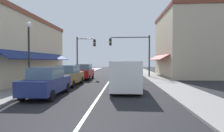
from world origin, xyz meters
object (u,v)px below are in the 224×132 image
Objects in this scene: street_lamp_left_near at (29,45)px; parked_car_second_left at (68,75)px; parked_car_nearest_left at (47,82)px; van_in_lane at (126,75)px; traffic_signal_mast_arm at (135,48)px; parked_car_third_left at (84,72)px; traffic_signal_left_corner at (83,51)px.

parked_car_second_left is at bearing 63.49° from street_lamp_left_near.
van_in_lane is (4.75, 2.37, 0.27)m from parked_car_nearest_left.
traffic_signal_mast_arm reaches higher than parked_car_second_left.
van_in_lane is at bearing 9.98° from street_lamp_left_near.
traffic_signal_left_corner reaches higher than parked_car_third_left.
parked_car_second_left is (-0.13, 4.54, 0.00)m from parked_car_nearest_left.
parked_car_third_left is at bearing 88.47° from parked_car_second_left.
parked_car_third_left is (0.09, 9.61, 0.00)m from parked_car_nearest_left.
van_in_lane is 10.36m from traffic_signal_mast_arm.
traffic_signal_mast_arm is (6.08, 12.31, 2.84)m from parked_car_nearest_left.
van_in_lane is (4.66, -7.24, 0.27)m from parked_car_third_left.
parked_car_nearest_left is 1.00× the size of parked_car_second_left.
traffic_signal_left_corner is at bearing 172.42° from traffic_signal_mast_arm.
van_in_lane is 6.94m from street_lamp_left_near.
parked_car_nearest_left is 1.00× the size of parked_car_third_left.
parked_car_nearest_left is 3.17m from street_lamp_left_near.
traffic_signal_mast_arm reaches higher than parked_car_nearest_left.
traffic_signal_left_corner is at bearing 95.45° from parked_car_second_left.
parked_car_second_left is at bearing -128.58° from traffic_signal_mast_arm.
parked_car_second_left is 5.07m from parked_car_third_left.
street_lamp_left_near is at bearing -115.60° from parked_car_second_left.
parked_car_nearest_left is 5.31m from van_in_lane.
traffic_signal_left_corner is (-0.69, 8.69, 2.65)m from parked_car_second_left.
traffic_signal_mast_arm is (5.99, 2.71, 2.84)m from parked_car_third_left.
traffic_signal_mast_arm is at bearing 54.69° from street_lamp_left_near.
parked_car_second_left is at bearing -93.90° from parked_car_third_left.
parked_car_third_left is 0.87× the size of street_lamp_left_near.
traffic_signal_left_corner is (-5.56, 10.86, 2.38)m from van_in_lane.
street_lamp_left_near is (-1.65, -3.32, 2.33)m from parked_car_second_left.
traffic_signal_left_corner reaches higher than parked_car_nearest_left.
street_lamp_left_near reaches higher than van_in_lane.
van_in_lane is at bearing -97.61° from traffic_signal_mast_arm.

